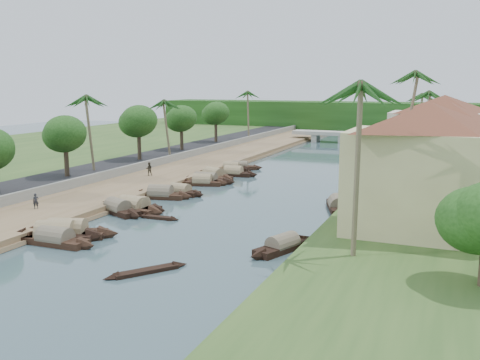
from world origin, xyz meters
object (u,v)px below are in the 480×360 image
at_px(building_near, 427,168).
at_px(sampan_1, 56,235).
at_px(person_near, 36,201).
at_px(sampan_0, 55,240).
at_px(bridge, 356,135).

distance_m(building_near, sampan_1, 30.38).
xyz_separation_m(sampan_1, person_near, (-7.26, 5.59, 1.13)).
xyz_separation_m(sampan_0, person_near, (-8.08, 6.56, 1.15)).
relative_size(bridge, building_near, 1.89).
bearing_deg(bridge, building_near, -75.61).
height_order(bridge, person_near, bridge).
distance_m(building_near, sampan_0, 29.96).
xyz_separation_m(building_near, sampan_0, (-27.37, -10.61, -5.97)).
bearing_deg(bridge, sampan_0, -95.65).
bearing_deg(sampan_0, building_near, 20.93).
height_order(sampan_0, person_near, person_near).
bearing_deg(building_near, person_near, -173.48).
distance_m(building_near, person_near, 36.00).
distance_m(bridge, building_near, 76.54).
bearing_deg(bridge, sampan_1, -96.27).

